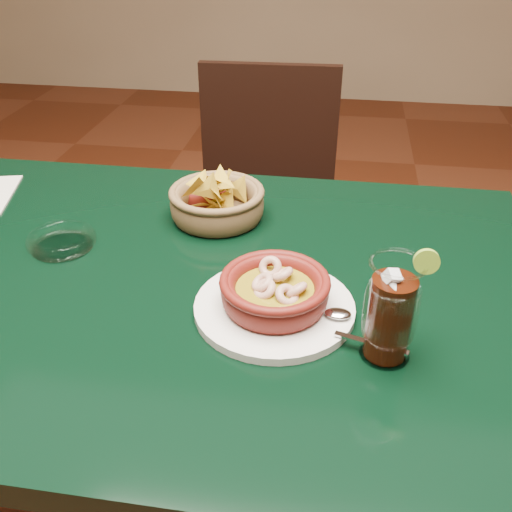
# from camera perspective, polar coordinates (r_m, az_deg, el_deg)

# --- Properties ---
(dining_table) EXTENTS (1.20, 0.80, 0.75)m
(dining_table) POSITION_cam_1_polar(r_m,az_deg,el_deg) (0.98, -8.01, -6.60)
(dining_table) COLOR black
(dining_table) RESTS_ON ground
(dining_chair) EXTENTS (0.42, 0.42, 0.88)m
(dining_chair) POSITION_cam_1_polar(r_m,az_deg,el_deg) (1.64, 0.81, 4.06)
(dining_chair) COLOR black
(dining_chair) RESTS_ON ground
(shrimp_plate) EXTENTS (0.30, 0.23, 0.07)m
(shrimp_plate) POSITION_cam_1_polar(r_m,az_deg,el_deg) (0.81, 1.91, -3.90)
(shrimp_plate) COLOR silver
(shrimp_plate) RESTS_ON dining_table
(chip_basket) EXTENTS (0.21, 0.21, 0.12)m
(chip_basket) POSITION_cam_1_polar(r_m,az_deg,el_deg) (1.06, -3.91, 5.33)
(chip_basket) COLOR brown
(chip_basket) RESTS_ON dining_table
(guacamole_ramekin) EXTENTS (0.11, 0.11, 0.04)m
(guacamole_ramekin) POSITION_cam_1_polar(r_m,az_deg,el_deg) (1.13, -5.39, 6.29)
(guacamole_ramekin) COLOR #51110D
(guacamole_ramekin) RESTS_ON dining_table
(cola_drink) EXTENTS (0.14, 0.14, 0.16)m
(cola_drink) POSITION_cam_1_polar(r_m,az_deg,el_deg) (0.73, 13.32, -5.42)
(cola_drink) COLOR white
(cola_drink) RESTS_ON dining_table
(glass_ashtray) EXTENTS (0.12, 0.12, 0.03)m
(glass_ashtray) POSITION_cam_1_polar(r_m,az_deg,el_deg) (1.02, -18.85, 1.43)
(glass_ashtray) COLOR white
(glass_ashtray) RESTS_ON dining_table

